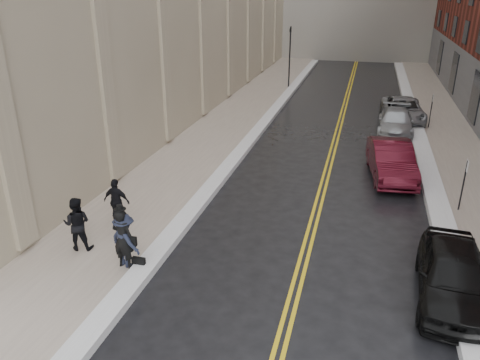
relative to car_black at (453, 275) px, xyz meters
The scene contains 18 objects.
ground 7.14m from the car_black, 163.25° to the right, with size 160.00×160.00×0.00m, color black.
sidewalk_left 17.97m from the car_black, 129.00° to the left, with size 4.00×64.00×0.15m, color gray.
sidewalk_right 14.14m from the car_black, 81.04° to the left, with size 3.00×64.00×0.15m, color gray.
lane_stripe_a 14.66m from the car_black, 107.58° to the left, with size 0.12×64.00×0.01m, color gold.
lane_stripe_b 14.59m from the car_black, 106.68° to the left, with size 0.12×64.00×0.01m, color gold.
snow_ridge_left 16.62m from the car_black, 122.82° to the left, with size 0.70×60.80×0.26m, color silver.
snow_ridge_right 13.97m from the car_black, 88.56° to the left, with size 0.85×60.80×0.30m, color silver.
traffic_signal 29.58m from the car_black, 108.59° to the left, with size 0.18×0.15×5.20m.
parking_sign_near 6.08m from the car_black, 79.53° to the left, with size 0.06×0.35×2.23m.
parking_sign_far 18.00m from the car_black, 86.49° to the left, with size 0.06×0.35×2.23m.
car_black is the anchor object (origin of this frame).
car_maroon 9.32m from the car_black, 98.81° to the left, with size 1.75×5.01×1.65m, color #490D18.
car_silver_near 16.55m from the car_black, 93.31° to the left, with size 2.02×4.98×1.44m, color #A0A3A8.
car_silver_far 19.56m from the car_black, 91.24° to the left, with size 2.53×5.49×1.53m, color gray.
pedestrian_main 9.67m from the car_black, behind, with size 0.73×0.48×2.00m, color black.
pedestrian_a 11.62m from the car_black, behind, with size 0.90×0.70×1.84m, color black.
pedestrian_b 9.66m from the car_black, behind, with size 1.14×0.66×1.77m, color #1C2033.
pedestrian_c 11.37m from the car_black, behind, with size 1.02×0.42×1.73m, color black.
Camera 1 is at (3.91, -10.20, 8.29)m, focal length 35.00 mm.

